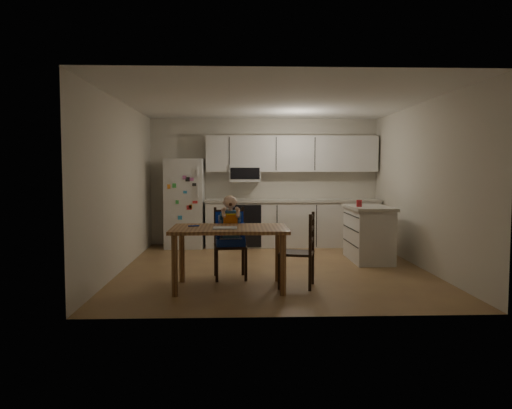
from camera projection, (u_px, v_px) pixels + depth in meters
The scene contains 10 objects.
room at pixel (271, 185), 7.94m from camera, with size 4.52×5.01×2.51m.
refrigerator at pixel (185, 203), 9.57m from camera, with size 0.72×0.70×1.70m, color silver.
kitchen_run at pixel (291, 201), 9.74m from camera, with size 3.37×0.62×2.15m.
kitchen_island at pixel (368, 233), 8.17m from camera, with size 0.64×1.22×0.90m.
red_cup at pixel (359, 203), 7.99m from camera, with size 0.09×0.09×0.11m, color #B52126.
dining_table at pixel (229, 236), 6.23m from camera, with size 1.44×0.93×0.77m.
napkin at pixel (225, 228), 6.12m from camera, with size 0.29×0.25×0.01m, color #A6A6AB.
toddler_spoon at pixel (193, 226), 6.31m from camera, with size 0.02×0.02×0.12m, color #1032B7.
chair_booster at pixel (230, 228), 6.85m from camera, with size 0.47×0.47×1.14m.
chair_side at pixel (304, 245), 6.30m from camera, with size 0.51×0.51×0.95m.
Camera 1 is at (-0.54, -7.45, 1.49)m, focal length 35.00 mm.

